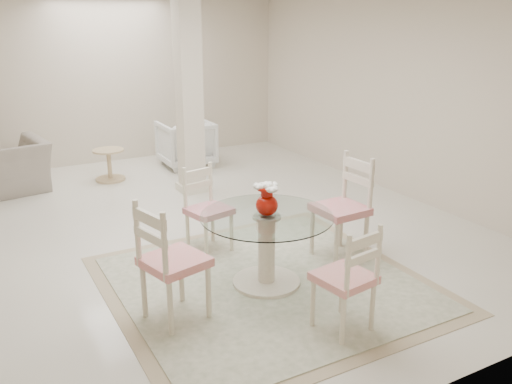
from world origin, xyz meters
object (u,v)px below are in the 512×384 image
column (189,95)px  side_table (109,166)px  dining_table (267,250)px  dining_chair_south (351,272)px  recliner_taupe (3,168)px  armchair_white (186,143)px  dining_chair_west (166,254)px  red_vase (267,199)px  dining_chair_north (205,203)px  dining_chair_east (346,200)px

column → side_table: column is taller
dining_table → dining_chair_south: dining_chair_south is taller
column → recliner_taupe: size_ratio=2.39×
column → recliner_taupe: 2.80m
column → dining_table: bearing=-99.2°
armchair_white → column: bearing=71.9°
dining_chair_west → side_table: (0.59, 4.20, -0.38)m
red_vase → dining_chair_north: dining_chair_north is taller
dining_chair_west → column: bearing=-40.1°
dining_chair_west → recliner_taupe: dining_chair_west is taller
dining_chair_west → dining_chair_east: bearing=-95.4°
dining_chair_north → recliner_taupe: bearing=105.9°
dining_table → side_table: bearing=95.9°
dining_chair_north → dining_chair_south: size_ratio=1.00×
red_vase → dining_chair_south: dining_chair_south is taller
dining_chair_west → side_table: size_ratio=2.39×
dining_chair_north → dining_chair_east: bearing=-48.0°
armchair_white → red_vase: bearing=78.2°
column → dining_chair_west: column is taller
dining_chair_west → dining_chair_south: (1.17, -0.83, -0.07)m
column → armchair_white: column is taller
dining_chair_east → recliner_taupe: bearing=-147.1°
dining_chair_east → dining_chair_west: 2.05m
red_vase → recliner_taupe: size_ratio=0.27×
dining_chair_east → recliner_taupe: (-2.88, 3.97, -0.25)m
red_vase → armchair_white: bearing=78.0°
red_vase → armchair_white: red_vase is taller
dining_table → recliner_taupe: (-1.86, 4.13, 0.02)m
dining_table → dining_chair_south: size_ratio=1.19×
armchair_white → dining_chair_south: bearing=82.2°
dining_chair_east → dining_chair_north: (-1.18, 0.84, -0.09)m
dining_chair_south → side_table: size_ratio=2.11×
red_vase → dining_table: bearing=161.6°
dining_chair_west → side_table: dining_chair_west is taller
dining_table → red_vase: (0.00, -0.00, 0.49)m
armchair_white → dining_chair_west: bearing=66.9°
dining_chair_north → dining_chair_west: size_ratio=0.88×
armchair_white → dining_chair_north: bearing=72.0°
dining_chair_west → armchair_white: dining_chair_west is taller
recliner_taupe → dining_chair_east: bearing=116.3°
column → red_vase: column is taller
column → side_table: 1.79m
red_vase → dining_chair_south: (0.16, -1.00, -0.31)m
dining_chair_east → dining_chair_north: 1.45m
red_vase → dining_chair_north: size_ratio=0.31×
dining_chair_east → dining_chair_north: dining_chair_east is taller
dining_chair_west → recliner_taupe: 4.39m
dining_chair_north → dining_chair_south: dining_chair_south is taller
dining_chair_north → dining_chair_south: 2.03m
dining_table → recliner_taupe: size_ratio=1.06×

